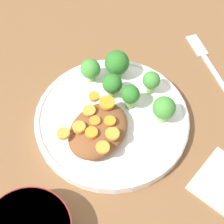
% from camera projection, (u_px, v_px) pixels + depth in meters
% --- Properties ---
extents(ground_plane, '(4.00, 4.00, 0.00)m').
position_uv_depth(ground_plane, '(112.00, 123.00, 0.67)').
color(ground_plane, brown).
extents(plate, '(0.27, 0.27, 0.02)m').
position_uv_depth(plate, '(112.00, 119.00, 0.66)').
color(plate, white).
rests_on(plate, ground_plane).
extents(stew_mound, '(0.09, 0.12, 0.03)m').
position_uv_depth(stew_mound, '(96.00, 129.00, 0.62)').
color(stew_mound, brown).
rests_on(stew_mound, plate).
extents(broccoli_floret_0, '(0.03, 0.03, 0.05)m').
position_uv_depth(broccoli_floret_0, '(151.00, 81.00, 0.66)').
color(broccoli_floret_0, '#7FA85B').
rests_on(broccoli_floret_0, plate).
extents(broccoli_floret_1, '(0.03, 0.03, 0.05)m').
position_uv_depth(broccoli_floret_1, '(130.00, 95.00, 0.65)').
color(broccoli_floret_1, '#7FA85B').
rests_on(broccoli_floret_1, plate).
extents(broccoli_floret_2, '(0.05, 0.05, 0.06)m').
position_uv_depth(broccoli_floret_2, '(117.00, 63.00, 0.68)').
color(broccoli_floret_2, '#759E51').
rests_on(broccoli_floret_2, plate).
extents(broccoli_floret_3, '(0.04, 0.04, 0.05)m').
position_uv_depth(broccoli_floret_3, '(164.00, 109.00, 0.63)').
color(broccoli_floret_3, '#7FA85B').
rests_on(broccoli_floret_3, plate).
extents(broccoli_floret_4, '(0.04, 0.04, 0.05)m').
position_uv_depth(broccoli_floret_4, '(112.00, 85.00, 0.66)').
color(broccoli_floret_4, '#7FA85B').
rests_on(broccoli_floret_4, plate).
extents(broccoli_floret_5, '(0.04, 0.04, 0.05)m').
position_uv_depth(broccoli_floret_5, '(90.00, 69.00, 0.68)').
color(broccoli_floret_5, '#7FA85B').
rests_on(broccoli_floret_5, plate).
extents(carrot_slice_0, '(0.02, 0.02, 0.01)m').
position_uv_depth(carrot_slice_0, '(79.00, 127.00, 0.60)').
color(carrot_slice_0, orange).
rests_on(carrot_slice_0, stew_mound).
extents(carrot_slice_1, '(0.02, 0.02, 0.00)m').
position_uv_depth(carrot_slice_1, '(110.00, 121.00, 0.61)').
color(carrot_slice_1, orange).
rests_on(carrot_slice_1, stew_mound).
extents(carrot_slice_2, '(0.03, 0.03, 0.01)m').
position_uv_depth(carrot_slice_2, '(106.00, 105.00, 0.63)').
color(carrot_slice_2, orange).
rests_on(carrot_slice_2, stew_mound).
extents(carrot_slice_3, '(0.02, 0.02, 0.01)m').
position_uv_depth(carrot_slice_3, '(103.00, 147.00, 0.58)').
color(carrot_slice_3, orange).
rests_on(carrot_slice_3, stew_mound).
extents(carrot_slice_4, '(0.02, 0.02, 0.00)m').
position_uv_depth(carrot_slice_4, '(95.00, 121.00, 0.61)').
color(carrot_slice_4, orange).
rests_on(carrot_slice_4, stew_mound).
extents(carrot_slice_5, '(0.02, 0.02, 0.00)m').
position_uv_depth(carrot_slice_5, '(89.00, 111.00, 0.62)').
color(carrot_slice_5, orange).
rests_on(carrot_slice_5, stew_mound).
extents(carrot_slice_6, '(0.02, 0.02, 0.01)m').
position_uv_depth(carrot_slice_6, '(93.00, 133.00, 0.60)').
color(carrot_slice_6, orange).
rests_on(carrot_slice_6, stew_mound).
extents(carrot_slice_7, '(0.02, 0.02, 0.01)m').
position_uv_depth(carrot_slice_7, '(112.00, 134.00, 0.60)').
color(carrot_slice_7, orange).
rests_on(carrot_slice_7, stew_mound).
extents(carrot_slice_8, '(0.02, 0.02, 0.01)m').
position_uv_depth(carrot_slice_8, '(94.00, 97.00, 0.64)').
color(carrot_slice_8, orange).
rests_on(carrot_slice_8, stew_mound).
extents(carrot_slice_9, '(0.02, 0.02, 0.01)m').
position_uv_depth(carrot_slice_9, '(63.00, 134.00, 0.60)').
color(carrot_slice_9, orange).
rests_on(carrot_slice_9, stew_mound).
extents(fork, '(0.16, 0.14, 0.01)m').
position_uv_depth(fork, '(208.00, 61.00, 0.75)').
color(fork, '#B6B6B6').
rests_on(fork, ground_plane).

